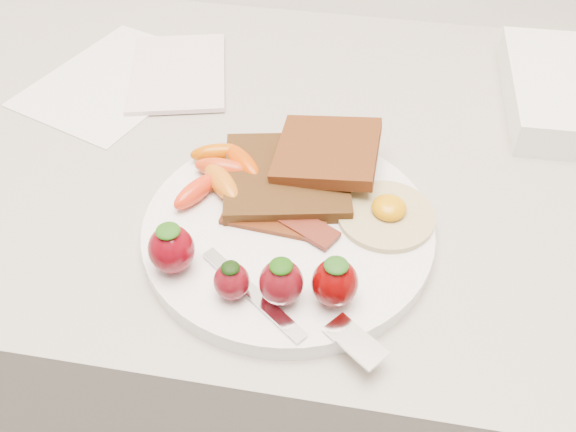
# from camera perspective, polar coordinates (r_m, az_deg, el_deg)

# --- Properties ---
(counter) EXTENTS (2.00, 0.60, 0.90)m
(counter) POSITION_cam_1_polar(r_m,az_deg,el_deg) (1.05, 0.72, -13.19)
(counter) COLOR gray
(counter) RESTS_ON ground
(plate) EXTENTS (0.27, 0.27, 0.02)m
(plate) POSITION_cam_1_polar(r_m,az_deg,el_deg) (0.60, 0.00, -1.28)
(plate) COLOR white
(plate) RESTS_ON counter
(toast_lower) EXTENTS (0.14, 0.14, 0.01)m
(toast_lower) POSITION_cam_1_polar(r_m,az_deg,el_deg) (0.63, -0.14, 3.56)
(toast_lower) COLOR black
(toast_lower) RESTS_ON plate
(toast_upper) EXTENTS (0.10, 0.10, 0.02)m
(toast_upper) POSITION_cam_1_polar(r_m,az_deg,el_deg) (0.64, 3.51, 5.75)
(toast_upper) COLOR #4C230E
(toast_upper) RESTS_ON toast_lower
(fried_egg) EXTENTS (0.11, 0.11, 0.02)m
(fried_egg) POSITION_cam_1_polar(r_m,az_deg,el_deg) (0.60, 8.77, 0.24)
(fried_egg) COLOR beige
(fried_egg) RESTS_ON plate
(bacon_strips) EXTENTS (0.11, 0.07, 0.01)m
(bacon_strips) POSITION_cam_1_polar(r_m,az_deg,el_deg) (0.59, -0.47, -0.01)
(bacon_strips) COLOR #3E1104
(bacon_strips) RESTS_ON plate
(baby_carrots) EXTENTS (0.09, 0.11, 0.02)m
(baby_carrots) POSITION_cam_1_polar(r_m,az_deg,el_deg) (0.63, -6.00, 3.98)
(baby_carrots) COLOR red
(baby_carrots) RESTS_ON plate
(strawberries) EXTENTS (0.18, 0.06, 0.05)m
(strawberries) POSITION_cam_1_polar(r_m,az_deg,el_deg) (0.53, -3.11, -4.89)
(strawberries) COLOR #5F020C
(strawberries) RESTS_ON plate
(fork) EXTENTS (0.17, 0.10, 0.00)m
(fork) POSITION_cam_1_polar(r_m,az_deg,el_deg) (0.52, 0.85, -8.70)
(fork) COLOR silver
(fork) RESTS_ON plate
(paper_sheet) EXTENTS (0.23, 0.26, 0.00)m
(paper_sheet) POSITION_cam_1_polar(r_m,az_deg,el_deg) (0.83, -15.08, 11.55)
(paper_sheet) COLOR white
(paper_sheet) RESTS_ON counter
(notepad) EXTENTS (0.15, 0.19, 0.01)m
(notepad) POSITION_cam_1_polar(r_m,az_deg,el_deg) (0.83, -9.76, 12.49)
(notepad) COLOR silver
(notepad) RESTS_ON paper_sheet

